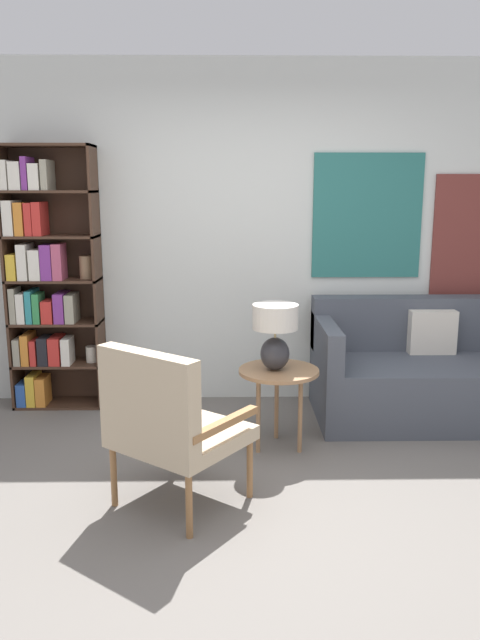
{
  "coord_description": "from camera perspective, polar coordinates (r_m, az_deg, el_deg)",
  "views": [
    {
      "loc": [
        -0.13,
        -2.99,
        1.74
      ],
      "look_at": [
        -0.06,
        0.9,
        0.9
      ],
      "focal_mm": 35.0,
      "sensor_mm": 36.0,
      "label": 1
    }
  ],
  "objects": [
    {
      "name": "wall_back",
      "position": [
        5.04,
        1.13,
        7.75
      ],
      "size": [
        6.4,
        0.08,
        2.7
      ],
      "color": "silver",
      "rests_on": "ground_plane"
    },
    {
      "name": "table_lamp",
      "position": [
        4.07,
        3.23,
        -0.93
      ],
      "size": [
        0.3,
        0.3,
        0.44
      ],
      "color": "#2D2D33",
      "rests_on": "side_table"
    },
    {
      "name": "side_table",
      "position": [
        4.16,
        3.56,
        -5.29
      ],
      "size": [
        0.53,
        0.53,
        0.55
      ],
      "color": "#99704C",
      "rests_on": "ground_plane"
    },
    {
      "name": "ground_plane",
      "position": [
        3.46,
        1.38,
        -17.99
      ],
      "size": [
        14.0,
        14.0,
        0.0
      ],
      "primitive_type": "plane",
      "color": "#66605B"
    },
    {
      "name": "bookshelf",
      "position": [
        5.1,
        -17.4,
        3.36
      ],
      "size": [
        0.7,
        0.3,
        2.04
      ],
      "color": "#422B1E",
      "rests_on": "ground_plane"
    },
    {
      "name": "armchair",
      "position": [
        3.37,
        -6.74,
        -9.0
      ],
      "size": [
        0.86,
        0.86,
        0.92
      ],
      "color": "olive",
      "rests_on": "ground_plane"
    },
    {
      "name": "couch",
      "position": [
        5.02,
        17.44,
        -4.75
      ],
      "size": [
        1.83,
        0.9,
        0.88
      ],
      "color": "#474C56",
      "rests_on": "ground_plane"
    }
  ]
}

